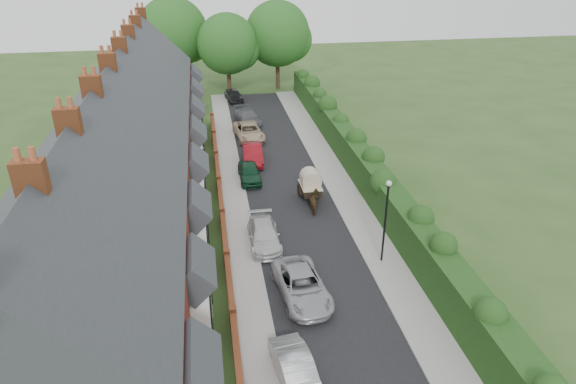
% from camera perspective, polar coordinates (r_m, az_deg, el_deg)
% --- Properties ---
extents(ground, '(140.00, 140.00, 0.00)m').
position_cam_1_polar(ground, '(26.25, 5.97, -13.28)').
color(ground, '#2D4C1E').
rests_on(ground, ground).
extents(road, '(6.00, 58.00, 0.02)m').
position_cam_1_polar(road, '(35.06, 0.60, -1.97)').
color(road, black).
rests_on(road, ground).
extents(pavement_hedge_side, '(2.20, 58.00, 0.12)m').
position_cam_1_polar(pavement_hedge_side, '(35.90, 7.06, -1.37)').
color(pavement_hedge_side, gray).
rests_on(pavement_hedge_side, ground).
extents(pavement_house_side, '(1.70, 58.00, 0.12)m').
position_cam_1_polar(pavement_house_side, '(34.66, -5.69, -2.38)').
color(pavement_house_side, gray).
rests_on(pavement_house_side, ground).
extents(kerb_hedge_side, '(0.18, 58.00, 0.13)m').
position_cam_1_polar(kerb_hedge_side, '(35.63, 5.44, -1.50)').
color(kerb_hedge_side, '#989893').
rests_on(kerb_hedge_side, ground).
extents(kerb_house_side, '(0.18, 58.00, 0.13)m').
position_cam_1_polar(kerb_house_side, '(34.70, -4.37, -2.28)').
color(kerb_house_side, '#989893').
rests_on(kerb_house_side, ground).
extents(hedge, '(2.10, 58.00, 2.85)m').
position_cam_1_polar(hedge, '(35.74, 9.97, 1.04)').
color(hedge, black).
rests_on(hedge, ground).
extents(terrace_row, '(9.05, 40.50, 11.50)m').
position_cam_1_polar(terrace_row, '(32.17, -17.57, 2.81)').
color(terrace_row, maroon).
rests_on(terrace_row, ground).
extents(garden_wall_row, '(0.35, 40.35, 1.10)m').
position_cam_1_polar(garden_wall_row, '(33.56, -7.30, -2.73)').
color(garden_wall_row, brown).
rests_on(garden_wall_row, ground).
extents(lamppost, '(0.32, 0.32, 5.16)m').
position_cam_1_polar(lamppost, '(28.49, 10.84, -2.15)').
color(lamppost, black).
rests_on(lamppost, ground).
extents(tree_far_left, '(7.14, 6.80, 9.29)m').
position_cam_1_polar(tree_far_left, '(60.51, -6.43, 15.90)').
color(tree_far_left, '#332316').
rests_on(tree_far_left, ground).
extents(tree_far_right, '(7.98, 7.60, 10.31)m').
position_cam_1_polar(tree_far_right, '(62.97, -0.84, 17.02)').
color(tree_far_right, '#332316').
rests_on(tree_far_right, ground).
extents(tree_far_back, '(8.40, 8.00, 10.82)m').
position_cam_1_polar(tree_far_back, '(63.28, -12.26, 16.78)').
color(tree_far_back, '#332316').
rests_on(tree_far_back, ground).
extents(car_silver_a, '(1.95, 4.15, 1.32)m').
position_cam_1_polar(car_silver_a, '(22.42, 0.95, -19.35)').
color(car_silver_a, '#A2A3A7').
rests_on(car_silver_a, ground).
extents(car_silver_b, '(2.77, 5.18, 1.38)m').
position_cam_1_polar(car_silver_b, '(26.75, 1.56, -10.36)').
color(car_silver_b, '#A9ABB0').
rests_on(car_silver_b, ground).
extents(car_white, '(1.80, 4.40, 1.28)m').
position_cam_1_polar(car_white, '(31.01, -2.68, -4.79)').
color(car_white, silver).
rests_on(car_white, ground).
extents(car_green, '(1.64, 3.96, 1.34)m').
position_cam_1_polar(car_green, '(39.11, -4.33, 2.20)').
color(car_green, '#103721').
rests_on(car_green, ground).
extents(car_red, '(1.75, 4.50, 1.46)m').
position_cam_1_polar(car_red, '(42.35, -3.95, 4.27)').
color(car_red, maroon).
rests_on(car_red, ground).
extents(car_beige, '(2.84, 5.23, 1.39)m').
position_cam_1_polar(car_beige, '(47.48, -4.39, 6.72)').
color(car_beige, '#C6AD8F').
rests_on(car_beige, ground).
extents(car_grey, '(2.76, 5.05, 1.39)m').
position_cam_1_polar(car_grey, '(51.46, -4.49, 8.30)').
color(car_grey, '#54565C').
rests_on(car_grey, ground).
extents(car_black, '(2.26, 4.11, 1.33)m').
position_cam_1_polar(car_black, '(59.05, -6.03, 10.61)').
color(car_black, black).
rests_on(car_black, ground).
extents(horse, '(0.87, 1.71, 1.41)m').
position_cam_1_polar(horse, '(34.55, 3.08, -1.17)').
color(horse, '#433118').
rests_on(horse, ground).
extents(horse_cart, '(1.45, 3.21, 2.32)m').
position_cam_1_polar(horse_cart, '(35.84, 2.50, 1.04)').
color(horse_cart, black).
rests_on(horse_cart, ground).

